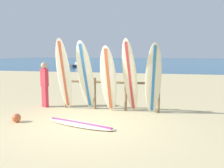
# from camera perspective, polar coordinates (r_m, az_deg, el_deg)

# --- Properties ---
(ground_plane) EXTENTS (120.00, 120.00, 0.00)m
(ground_plane) POSITION_cam_1_polar(r_m,az_deg,el_deg) (6.82, -6.59, -9.87)
(ground_plane) COLOR #CCB784
(ocean_water) EXTENTS (120.00, 80.00, 0.01)m
(ocean_water) POSITION_cam_1_polar(r_m,az_deg,el_deg) (64.19, 11.37, 5.39)
(ocean_water) COLOR #1E5984
(ocean_water) RESTS_ON ground
(surfboard_rack) EXTENTS (3.51, 0.09, 1.15)m
(surfboard_rack) POSITION_cam_1_polar(r_m,az_deg,el_deg) (8.48, -0.47, -1.35)
(surfboard_rack) COLOR olive
(surfboard_rack) RESTS_ON ground
(surfboard_leaning_far_left) EXTENTS (0.55, 0.90, 2.53)m
(surfboard_leaning_far_left) POSITION_cam_1_polar(r_m,az_deg,el_deg) (8.50, -11.37, 2.14)
(surfboard_leaning_far_left) COLOR white
(surfboard_leaning_far_left) RESTS_ON ground
(surfboard_leaning_left) EXTENTS (0.60, 0.99, 2.44)m
(surfboard_leaning_left) POSITION_cam_1_polar(r_m,az_deg,el_deg) (8.34, -6.33, 1.86)
(surfboard_leaning_left) COLOR silver
(surfboard_leaning_left) RESTS_ON ground
(surfboard_leaning_center_left) EXTENTS (0.59, 0.78, 2.27)m
(surfboard_leaning_center_left) POSITION_cam_1_polar(r_m,az_deg,el_deg) (8.00, -0.83, 1.05)
(surfboard_leaning_center_left) COLOR silver
(surfboard_leaning_center_left) RESTS_ON ground
(surfboard_leaning_center) EXTENTS (0.62, 1.09, 2.49)m
(surfboard_leaning_center) POSITION_cam_1_polar(r_m,az_deg,el_deg) (7.88, 4.33, 1.71)
(surfboard_leaning_center) COLOR beige
(surfboard_leaning_center) RESTS_ON ground
(surfboard_leaning_center_right) EXTENTS (0.63, 0.72, 2.36)m
(surfboard_leaning_center_right) POSITION_cam_1_polar(r_m,az_deg,el_deg) (7.83, 9.81, 1.12)
(surfboard_leaning_center_right) COLOR beige
(surfboard_leaning_center_right) RESTS_ON ground
(surfboard_lying_on_sand) EXTENTS (2.31, 1.16, 0.08)m
(surfboard_lying_on_sand) POSITION_cam_1_polar(r_m,az_deg,el_deg) (6.89, -7.64, -9.40)
(surfboard_lying_on_sand) COLOR beige
(surfboard_lying_on_sand) RESTS_ON ground
(beachgoer_standing) EXTENTS (0.31, 0.26, 1.68)m
(beachgoer_standing) POSITION_cam_1_polar(r_m,az_deg,el_deg) (9.27, -15.79, 0.32)
(beachgoer_standing) COLOR #D8333F
(beachgoer_standing) RESTS_ON ground
(small_boat_offshore) EXTENTS (2.35, 2.66, 0.71)m
(small_boat_offshore) POSITION_cam_1_polar(r_m,az_deg,el_deg) (35.89, -7.90, 4.46)
(small_boat_offshore) COLOR #333842
(small_boat_offshore) RESTS_ON ocean_water
(beach_ball) EXTENTS (0.26, 0.26, 0.26)m
(beach_ball) POSITION_cam_1_polar(r_m,az_deg,el_deg) (7.62, -21.83, -7.51)
(beach_ball) COLOR #CC5933
(beach_ball) RESTS_ON ground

